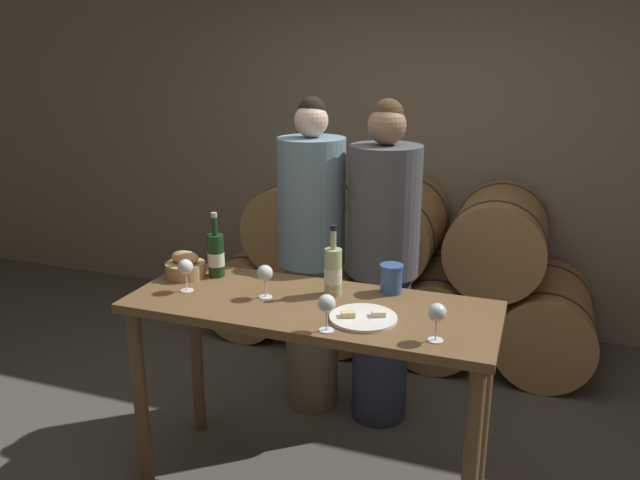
{
  "coord_description": "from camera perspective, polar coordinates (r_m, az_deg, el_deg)",
  "views": [
    {
      "loc": [
        0.89,
        -2.35,
        1.99
      ],
      "look_at": [
        0.0,
        0.12,
        1.2
      ],
      "focal_mm": 35.0,
      "sensor_mm": 36.0,
      "label": 1
    }
  ],
  "objects": [
    {
      "name": "stone_wall_back",
      "position": [
        4.66,
        8.91,
        11.84
      ],
      "size": [
        10.0,
        0.12,
        3.2
      ],
      "color": "gray",
      "rests_on": "ground_plane"
    },
    {
      "name": "bread_basket",
      "position": [
        3.08,
        -12.2,
        -2.41
      ],
      "size": [
        0.19,
        0.19,
        0.13
      ],
      "color": "tan",
      "rests_on": "tasting_table"
    },
    {
      "name": "wine_glass_left",
      "position": [
        2.75,
        -5.06,
        -3.11
      ],
      "size": [
        0.07,
        0.07,
        0.15
      ],
      "color": "white",
      "rests_on": "tasting_table"
    },
    {
      "name": "tasting_table",
      "position": [
        2.78,
        -0.87,
        -8.6
      ],
      "size": [
        1.61,
        0.62,
        0.95
      ],
      "color": "brown",
      "rests_on": "ground_plane"
    },
    {
      "name": "cheese_plate",
      "position": [
        2.56,
        3.98,
        -7.08
      ],
      "size": [
        0.28,
        0.28,
        0.04
      ],
      "color": "white",
      "rests_on": "tasting_table"
    },
    {
      "name": "barrel_stack",
      "position": [
        4.36,
        6.87,
        -2.83
      ],
      "size": [
        2.63,
        0.85,
        1.15
      ],
      "color": "#9E7042",
      "rests_on": "ground_plane"
    },
    {
      "name": "person_left",
      "position": [
        3.45,
        -0.75,
        -1.66
      ],
      "size": [
        0.37,
        0.37,
        1.77
      ],
      "color": "#756651",
      "rests_on": "ground_plane"
    },
    {
      "name": "wine_glass_far_left",
      "position": [
        2.87,
        -12.21,
        -2.51
      ],
      "size": [
        0.07,
        0.07,
        0.15
      ],
      "color": "white",
      "rests_on": "tasting_table"
    },
    {
      "name": "blue_crock",
      "position": [
        2.82,
        6.54,
        -3.42
      ],
      "size": [
        0.11,
        0.11,
        0.13
      ],
      "color": "#335693",
      "rests_on": "tasting_table"
    },
    {
      "name": "wine_bottle_white",
      "position": [
        2.77,
        1.21,
        -2.88
      ],
      "size": [
        0.08,
        0.08,
        0.32
      ],
      "color": "#ADBC7F",
      "rests_on": "tasting_table"
    },
    {
      "name": "wine_glass_right",
      "position": [
        2.37,
        10.65,
        -6.63
      ],
      "size": [
        0.07,
        0.07,
        0.15
      ],
      "color": "white",
      "rests_on": "tasting_table"
    },
    {
      "name": "person_right",
      "position": [
        3.33,
        5.75,
        -2.42
      ],
      "size": [
        0.37,
        0.37,
        1.77
      ],
      "color": "#2D334C",
      "rests_on": "ground_plane"
    },
    {
      "name": "wine_glass_center",
      "position": [
        2.41,
        0.6,
        -5.91
      ],
      "size": [
        0.07,
        0.07,
        0.15
      ],
      "color": "white",
      "rests_on": "tasting_table"
    },
    {
      "name": "wine_bottle_red",
      "position": [
        3.04,
        -9.49,
        -1.36
      ],
      "size": [
        0.08,
        0.08,
        0.32
      ],
      "color": "#193819",
      "rests_on": "tasting_table"
    }
  ]
}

